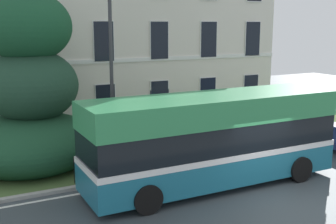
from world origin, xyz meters
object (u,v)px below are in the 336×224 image
georgian_townhouse (121,12)px  single_decker_bus (213,139)px  street_lamp_post (111,58)px  evergreen_tree (29,103)px

georgian_townhouse → single_decker_bus: georgian_townhouse is taller
single_decker_bus → street_lamp_post: 4.93m
evergreen_tree → single_decker_bus: (5.40, -5.28, -0.90)m
evergreen_tree → georgian_townhouse: bearing=48.6°
georgian_townhouse → evergreen_tree: 11.49m
georgian_townhouse → single_decker_bus: 14.32m
street_lamp_post → single_decker_bus: bearing=-49.4°
georgian_townhouse → single_decker_bus: size_ratio=1.64×
georgian_townhouse → street_lamp_post: georgian_townhouse is taller
evergreen_tree → street_lamp_post: 3.98m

